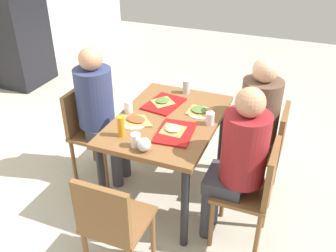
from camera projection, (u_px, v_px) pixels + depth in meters
name	position (u px, v px, depth m)	size (l,w,h in m)	color
ground_plane	(168.00, 192.00, 3.44)	(10.00, 10.00, 0.02)	#B2AD9E
main_table	(168.00, 129.00, 3.10)	(1.17, 0.80, 0.77)	brown
chair_near_left	(254.00, 188.00, 2.69)	(0.40, 0.40, 0.87)	brown
chair_near_right	(267.00, 146.00, 3.16)	(0.40, 0.40, 0.87)	brown
chair_far_side	(88.00, 127.00, 3.43)	(0.40, 0.40, 0.87)	brown
chair_left_end	(112.00, 222.00, 2.40)	(0.40, 0.40, 0.87)	brown
person_in_red	(238.00, 155.00, 2.61)	(0.32, 0.42, 1.28)	#383842
person_in_brown_jacket	(254.00, 117.00, 3.08)	(0.32, 0.42, 1.28)	#383842
person_far_side	(99.00, 105.00, 3.26)	(0.32, 0.42, 1.28)	#383842
tray_red_near	(175.00, 133.00, 2.83)	(0.36, 0.26, 0.02)	#B21414
tray_red_far	(164.00, 104.00, 3.24)	(0.36, 0.26, 0.02)	#B21414
paper_plate_center	(134.00, 122.00, 2.97)	(0.22, 0.22, 0.01)	white
paper_plate_near_edge	(201.00, 113.00, 3.11)	(0.22, 0.22, 0.01)	white
pizza_slice_a	(173.00, 129.00, 2.85)	(0.25, 0.25, 0.02)	#C68C47
pizza_slice_b	(163.00, 101.00, 3.25)	(0.19, 0.18, 0.02)	tan
pizza_slice_c	(136.00, 120.00, 2.98)	(0.21, 0.26, 0.02)	tan
pizza_slice_d	(199.00, 110.00, 3.12)	(0.26, 0.26, 0.02)	#C68C47
plastic_cup_a	(128.00, 107.00, 3.10)	(0.07, 0.07, 0.10)	white
plastic_cup_b	(210.00, 119.00, 2.93)	(0.07, 0.07, 0.10)	white
plastic_cup_c	(136.00, 140.00, 2.66)	(0.07, 0.07, 0.10)	white
soda_can	(186.00, 87.00, 3.42)	(0.07, 0.07, 0.12)	#B7BCC6
condiment_bottle	(121.00, 126.00, 2.77)	(0.06, 0.06, 0.16)	orange
foil_bundle	(144.00, 145.00, 2.61)	(0.10, 0.10, 0.10)	silver
drink_fridge	(14.00, 17.00, 5.07)	(0.70, 0.60, 1.90)	black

